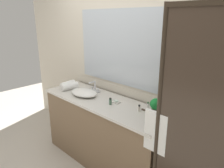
% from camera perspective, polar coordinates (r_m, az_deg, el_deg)
% --- Properties ---
extents(ground_plane, '(8.00, 8.00, 0.00)m').
position_cam_1_polar(ground_plane, '(3.09, -2.14, -20.14)').
color(ground_plane, beige).
extents(wall_back_with_mirror, '(4.40, 0.06, 2.60)m').
position_cam_1_polar(wall_back_with_mirror, '(2.76, 2.72, 5.30)').
color(wall_back_with_mirror, beige).
rests_on(wall_back_with_mirror, ground_plane).
extents(vanity_cabinet, '(1.80, 0.58, 0.90)m').
position_cam_1_polar(vanity_cabinet, '(2.84, -2.10, -12.86)').
color(vanity_cabinet, brown).
rests_on(vanity_cabinet, ground_plane).
extents(shower_enclosure, '(1.20, 0.59, 2.00)m').
position_cam_1_polar(shower_enclosure, '(1.80, 22.73, -12.73)').
color(shower_enclosure, '#2D2319').
rests_on(shower_enclosure, ground_plane).
extents(sink_basin, '(0.41, 0.29, 0.08)m').
position_cam_1_polar(sink_basin, '(2.82, -7.58, -2.29)').
color(sink_basin, white).
rests_on(sink_basin, vanity_cabinet).
extents(faucet, '(0.17, 0.13, 0.16)m').
position_cam_1_polar(faucet, '(2.93, -4.72, -1.15)').
color(faucet, silver).
rests_on(faucet, vanity_cabinet).
extents(potted_plant, '(0.13, 0.13, 0.18)m').
position_cam_1_polar(potted_plant, '(2.28, 11.83, -5.76)').
color(potted_plant, '#473828').
rests_on(potted_plant, vanity_cabinet).
extents(soap_dish, '(0.10, 0.07, 0.04)m').
position_cam_1_polar(soap_dish, '(2.57, 1.16, -4.80)').
color(soap_dish, silver).
rests_on(soap_dish, vanity_cabinet).
extents(amenity_bottle_lotion, '(0.03, 0.03, 0.08)m').
position_cam_1_polar(amenity_bottle_lotion, '(2.50, -0.46, -4.76)').
color(amenity_bottle_lotion, '#4C7056').
rests_on(amenity_bottle_lotion, vanity_cabinet).
extents(amenity_bottle_body_wash, '(0.02, 0.02, 0.09)m').
position_cam_1_polar(amenity_bottle_body_wash, '(2.42, 9.75, -5.86)').
color(amenity_bottle_body_wash, white).
rests_on(amenity_bottle_body_wash, vanity_cabinet).
extents(amenity_bottle_shampoo, '(0.03, 0.03, 0.08)m').
position_cam_1_polar(amenity_bottle_shampoo, '(2.35, 7.40, -6.57)').
color(amenity_bottle_shampoo, silver).
rests_on(amenity_bottle_shampoo, vanity_cabinet).
extents(rolled_towel_near_edge, '(0.11, 0.24, 0.09)m').
position_cam_1_polar(rolled_towel_near_edge, '(3.18, -11.87, -0.06)').
color(rolled_towel_near_edge, white).
rests_on(rolled_towel_near_edge, vanity_cabinet).
extents(rolled_towel_middle, '(0.13, 0.25, 0.10)m').
position_cam_1_polar(rolled_towel_middle, '(3.07, -11.42, -0.62)').
color(rolled_towel_middle, white).
rests_on(rolled_towel_middle, vanity_cabinet).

